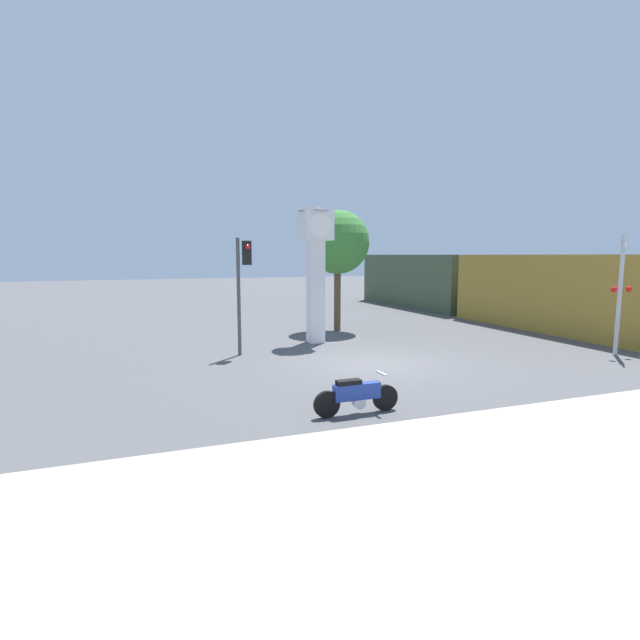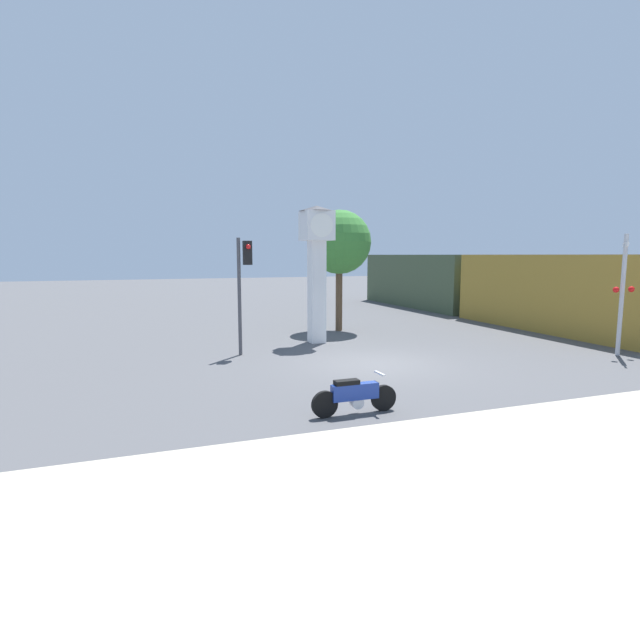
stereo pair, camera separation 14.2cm
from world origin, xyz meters
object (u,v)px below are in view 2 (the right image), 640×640
motorcycle (355,395)px  traffic_light (243,275)px  clock_tower (317,253)px  freight_train (478,286)px  railroad_crossing_signal (623,290)px  street_tree (339,243)px

motorcycle → traffic_light: size_ratio=0.49×
clock_tower → freight_train: clock_tower is taller
freight_train → traffic_light: size_ratio=5.74×
motorcycle → freight_train: (13.50, 13.49, 1.29)m
motorcycle → freight_train: 19.12m
traffic_light → motorcycle: bearing=-82.9°
clock_tower → traffic_light: clock_tower is taller
freight_train → railroad_crossing_signal: 11.09m
clock_tower → traffic_light: bearing=-155.4°
clock_tower → street_tree: bearing=52.3°
freight_train → railroad_crossing_signal: bearing=-103.2°
railroad_crossing_signal → street_tree: size_ratio=0.76×
motorcycle → street_tree: street_tree is taller
traffic_light → street_tree: 6.57m
traffic_light → railroad_crossing_signal: (11.87, -4.47, -0.51)m
street_tree → clock_tower: bearing=-127.7°
motorcycle → clock_tower: clock_tower is taller
clock_tower → railroad_crossing_signal: bearing=-34.0°
street_tree → railroad_crossing_signal: bearing=-51.2°
clock_tower → freight_train: 12.41m
motorcycle → street_tree: (4.19, 11.15, 3.50)m
motorcycle → street_tree: bearing=69.1°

